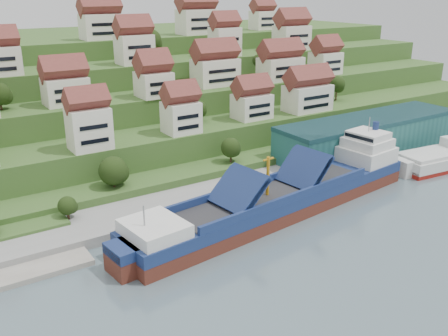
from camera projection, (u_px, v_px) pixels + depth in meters
ground at (259, 222)px, 106.86m from camera, size 300.00×300.00×0.00m
quay at (287, 178)px, 128.55m from camera, size 180.00×14.00×2.20m
hillside at (93, 92)px, 184.93m from camera, size 260.00×128.00×31.00m
hillside_village at (137, 70)px, 146.12m from camera, size 151.79×64.14×28.82m
hillside_trees at (137, 117)px, 129.76m from camera, size 143.01×60.59×31.99m
warehouse at (369, 134)px, 144.40m from camera, size 60.00×15.00×10.00m
flagpole at (295, 163)px, 121.66m from camera, size 1.28×0.16×8.00m
cargo_ship at (286, 198)px, 110.96m from camera, size 76.76×20.50×16.81m
second_ship at (443, 158)px, 138.88m from camera, size 28.58×12.99×8.03m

